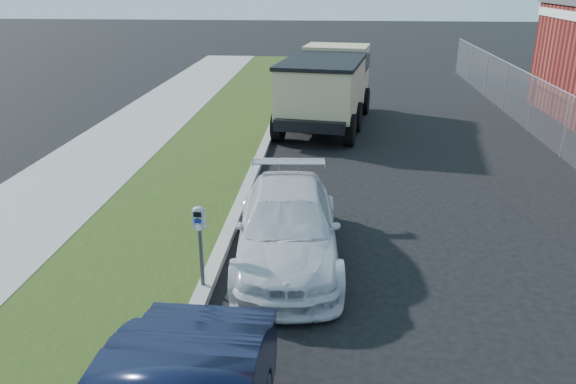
{
  "coord_description": "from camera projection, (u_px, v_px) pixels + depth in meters",
  "views": [
    {
      "loc": [
        -0.61,
        -9.01,
        4.87
      ],
      "look_at": [
        -1.4,
        1.0,
        1.0
      ],
      "focal_mm": 35.0,
      "sensor_mm": 36.0,
      "label": 1
    }
  ],
  "objects": [
    {
      "name": "ground",
      "position": [
        361.0,
        266.0,
        10.08
      ],
      "size": [
        120.0,
        120.0,
        0.0
      ],
      "primitive_type": "plane",
      "color": "black",
      "rests_on": "ground"
    },
    {
      "name": "streetside",
      "position": [
        103.0,
        210.0,
        12.33
      ],
      "size": [
        6.12,
        50.0,
        0.15
      ],
      "color": "gray",
      "rests_on": "ground"
    },
    {
      "name": "parking_meter",
      "position": [
        200.0,
        229.0,
        8.83
      ],
      "size": [
        0.2,
        0.15,
        1.4
      ],
      "rotation": [
        0.0,
        0.0,
        -0.09
      ],
      "color": "#3F4247",
      "rests_on": "ground"
    },
    {
      "name": "white_wagon",
      "position": [
        288.0,
        227.0,
        10.1
      ],
      "size": [
        2.13,
        4.6,
        1.3
      ],
      "primitive_type": "imported",
      "rotation": [
        0.0,
        0.0,
        0.07
      ],
      "color": "silver",
      "rests_on": "ground"
    },
    {
      "name": "dump_truck",
      "position": [
        328.0,
        84.0,
        19.34
      ],
      "size": [
        3.32,
        6.63,
        2.49
      ],
      "rotation": [
        0.0,
        0.0,
        -0.15
      ],
      "color": "black",
      "rests_on": "ground"
    },
    {
      "name": "chainlink_fence",
      "position": [
        568.0,
        114.0,
        15.7
      ],
      "size": [
        0.06,
        30.06,
        30.0
      ],
      "color": "slate",
      "rests_on": "ground"
    }
  ]
}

